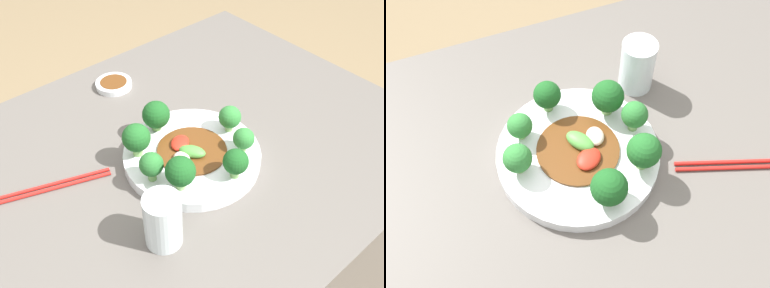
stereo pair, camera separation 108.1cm
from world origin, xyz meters
TOP-DOWN VIEW (x-y plane):
  - table at (0.00, 0.00)m, footprint 1.14×0.81m
  - plate at (-0.04, 0.04)m, footprint 0.28×0.28m
  - broccoli_south at (-0.03, -0.06)m, footprint 0.06×0.06m
  - broccoli_north at (-0.05, 0.15)m, footprint 0.05×0.05m
  - broccoli_southeast at (0.05, -0.02)m, footprint 0.06×0.06m
  - broccoli_northeast at (0.04, 0.11)m, footprint 0.06×0.06m
  - broccoli_east at (0.07, 0.05)m, footprint 0.05×0.05m
  - broccoli_northwest at (-0.12, 0.11)m, footprint 0.04×0.04m
  - broccoli_west at (-0.14, 0.05)m, footprint 0.05×0.05m
  - stirfry_center at (-0.03, 0.04)m, footprint 0.14×0.14m
  - drinking_glass at (0.13, 0.16)m, footprint 0.07×0.07m
  - chopsticks at (0.23, -0.08)m, footprint 0.24×0.10m

SIDE VIEW (x-z plane):
  - table at x=0.00m, z-range 0.00..0.73m
  - chopsticks at x=0.23m, z-range 0.73..0.74m
  - plate at x=-0.04m, z-range 0.73..0.75m
  - stirfry_center at x=-0.03m, z-range 0.75..0.77m
  - drinking_glass at x=0.13m, z-range 0.73..0.84m
  - broccoli_northwest at x=-0.12m, z-range 0.76..0.81m
  - broccoli_west at x=-0.14m, z-range 0.76..0.82m
  - broccoli_north at x=-0.05m, z-range 0.76..0.82m
  - broccoli_east at x=0.07m, z-range 0.76..0.82m
  - broccoli_south at x=-0.03m, z-range 0.76..0.83m
  - broccoli_northeast at x=0.04m, z-range 0.76..0.83m
  - broccoli_southeast at x=0.05m, z-range 0.76..0.83m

